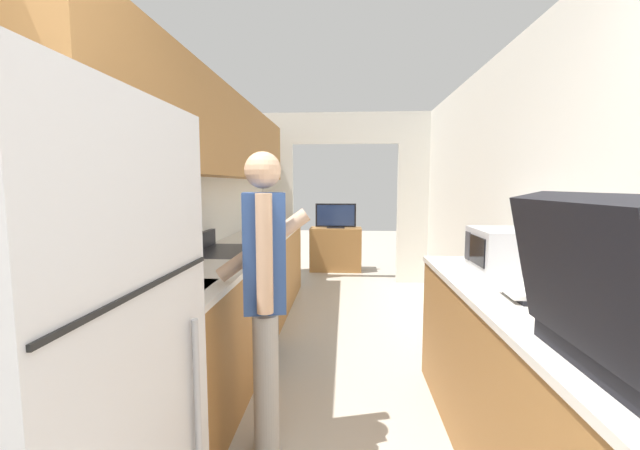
# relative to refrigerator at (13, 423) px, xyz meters

# --- Properties ---
(wall_left) EXTENTS (0.38, 7.78, 2.50)m
(wall_left) POSITION_rel_refrigerator_xyz_m (-0.32, 1.99, 0.69)
(wall_left) COLOR silver
(wall_left) RESTS_ON ground_plane
(wall_right) EXTENTS (0.06, 7.78, 2.50)m
(wall_right) POSITION_rel_refrigerator_xyz_m (2.09, 1.59, 0.41)
(wall_right) COLOR silver
(wall_right) RESTS_ON ground_plane
(wall_far_with_doorway) EXTENTS (2.84, 0.06, 2.50)m
(wall_far_with_doorway) POSITION_rel_refrigerator_xyz_m (0.84, 4.91, 0.59)
(wall_far_with_doorway) COLOR silver
(wall_far_with_doorway) RESTS_ON ground_plane
(counter_left) EXTENTS (0.62, 4.20, 0.91)m
(counter_left) POSITION_rel_refrigerator_xyz_m (-0.08, 2.54, -0.38)
(counter_left) COLOR #9E6B38
(counter_left) RESTS_ON ground_plane
(counter_right) EXTENTS (0.62, 2.39, 0.91)m
(counter_right) POSITION_rel_refrigerator_xyz_m (1.76, 0.90, -0.38)
(counter_right) COLOR #9E6B38
(counter_right) RESTS_ON ground_plane
(refrigerator) EXTENTS (0.79, 0.76, 1.68)m
(refrigerator) POSITION_rel_refrigerator_xyz_m (0.00, 0.00, 0.00)
(refrigerator) COLOR #B7B7BC
(refrigerator) RESTS_ON ground_plane
(range_oven) EXTENTS (0.66, 0.74, 1.05)m
(range_oven) POSITION_rel_refrigerator_xyz_m (-0.07, 2.23, -0.38)
(range_oven) COLOR black
(range_oven) RESTS_ON ground_plane
(person) EXTENTS (0.52, 0.43, 1.62)m
(person) POSITION_rel_refrigerator_xyz_m (0.44, 1.05, 0.03)
(person) COLOR #9E9E9E
(person) RESTS_ON ground_plane
(suitcase) EXTENTS (0.54, 0.64, 0.52)m
(suitcase) POSITION_rel_refrigerator_xyz_m (1.69, 0.22, 0.25)
(suitcase) COLOR black
(suitcase) RESTS_ON counter_right
(microwave) EXTENTS (0.36, 0.45, 0.26)m
(microwave) POSITION_rel_refrigerator_xyz_m (1.87, 1.63, 0.21)
(microwave) COLOR #B7B7BC
(microwave) RESTS_ON counter_right
(book_stack) EXTENTS (0.22, 0.24, 0.05)m
(book_stack) POSITION_rel_refrigerator_xyz_m (1.74, 0.97, 0.10)
(book_stack) COLOR black
(book_stack) RESTS_ON counter_right
(tv_cabinet) EXTENTS (0.86, 0.42, 0.73)m
(tv_cabinet) POSITION_rel_refrigerator_xyz_m (0.69, 5.68, -0.47)
(tv_cabinet) COLOR #9E6B38
(tv_cabinet) RESTS_ON ground_plane
(television) EXTENTS (0.68, 0.16, 0.41)m
(television) POSITION_rel_refrigerator_xyz_m (0.69, 5.64, 0.09)
(television) COLOR black
(television) RESTS_ON tv_cabinet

